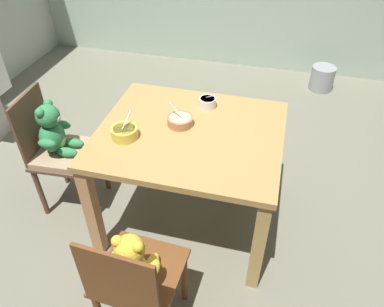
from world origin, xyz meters
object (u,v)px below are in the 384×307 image
(teddy_chair_near_front, at_px, (134,271))
(porridge_bowl_terracotta_center, at_px, (180,121))
(metal_pail, at_px, (322,78))
(porridge_bowl_yellow_near_left, at_px, (125,132))
(dining_table, at_px, (190,147))
(porridge_bowl_white_far_center, at_px, (207,102))
(teddy_chair_near_left, at_px, (57,142))

(teddy_chair_near_front, bearing_deg, porridge_bowl_terracotta_center, 4.55)
(metal_pail, bearing_deg, porridge_bowl_yellow_near_left, -119.17)
(dining_table, bearing_deg, teddy_chair_near_front, -93.79)
(porridge_bowl_white_far_center, distance_m, metal_pail, 2.16)
(dining_table, height_order, porridge_bowl_white_far_center, porridge_bowl_white_far_center)
(dining_table, relative_size, teddy_chair_near_left, 1.25)
(dining_table, distance_m, porridge_bowl_white_far_center, 0.34)
(porridge_bowl_yellow_near_left, xyz_separation_m, porridge_bowl_terracotta_center, (0.28, 0.20, -0.01))
(porridge_bowl_terracotta_center, height_order, metal_pail, porridge_bowl_terracotta_center)
(dining_table, relative_size, metal_pail, 4.24)
(teddy_chair_near_front, bearing_deg, porridge_bowl_yellow_near_left, 26.62)
(teddy_chair_near_left, height_order, porridge_bowl_terracotta_center, same)
(metal_pail, bearing_deg, porridge_bowl_terracotta_center, -115.66)
(dining_table, distance_m, porridge_bowl_terracotta_center, 0.17)
(dining_table, bearing_deg, metal_pail, 66.60)
(porridge_bowl_terracotta_center, relative_size, metal_pail, 0.63)
(porridge_bowl_white_far_center, height_order, metal_pail, porridge_bowl_white_far_center)
(teddy_chair_near_front, height_order, porridge_bowl_terracotta_center, porridge_bowl_terracotta_center)
(teddy_chair_near_left, xyz_separation_m, metal_pail, (1.83, 2.21, -0.41))
(teddy_chair_near_left, relative_size, metal_pail, 3.40)
(dining_table, height_order, porridge_bowl_yellow_near_left, porridge_bowl_yellow_near_left)
(teddy_chair_near_front, distance_m, metal_pail, 3.17)
(porridge_bowl_white_far_center, relative_size, porridge_bowl_terracotta_center, 0.72)
(dining_table, xyz_separation_m, porridge_bowl_terracotta_center, (-0.08, 0.06, 0.15))
(porridge_bowl_terracotta_center, distance_m, metal_pail, 2.41)
(dining_table, xyz_separation_m, porridge_bowl_white_far_center, (0.04, 0.30, 0.15))
(teddy_chair_near_front, relative_size, porridge_bowl_yellow_near_left, 4.96)
(teddy_chair_near_front, bearing_deg, metal_pail, -15.02)
(teddy_chair_near_front, bearing_deg, porridge_bowl_white_far_center, -1.60)
(teddy_chair_near_front, bearing_deg, teddy_chair_near_left, 50.65)
(porridge_bowl_yellow_near_left, distance_m, porridge_bowl_terracotta_center, 0.34)
(dining_table, xyz_separation_m, teddy_chair_near_front, (-0.06, -0.84, -0.12))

